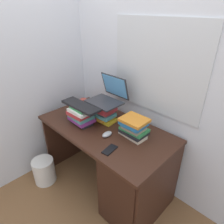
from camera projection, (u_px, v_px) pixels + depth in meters
name	position (u px, v px, depth m)	size (l,w,h in m)	color
ground_plane	(106.00, 182.00, 2.23)	(6.00, 6.00, 0.00)	brown
wall_back	(134.00, 59.00, 1.85)	(6.00, 0.06, 2.60)	silver
wall_left	(53.00, 53.00, 2.10)	(0.05, 6.00, 2.60)	silver
desk	(128.00, 172.00, 1.82)	(1.31, 0.69, 0.72)	#381E14
book_stack_tall	(104.00, 112.00, 1.95)	(0.24, 0.21, 0.19)	yellow
book_stack_keyboard_riser	(81.00, 115.00, 1.91)	(0.25, 0.20, 0.18)	black
book_stack_side	(134.00, 127.00, 1.72)	(0.25, 0.19, 0.18)	beige
laptop	(109.00, 95.00, 1.92)	(0.32, 0.31, 0.24)	#2D2D33
keyboard	(81.00, 106.00, 1.86)	(0.42, 0.14, 0.02)	black
computer_mouse	(107.00, 134.00, 1.75)	(0.06, 0.10, 0.04)	#A5A8AD
mug	(84.00, 103.00, 2.25)	(0.11, 0.07, 0.09)	#B23F33
cell_phone	(110.00, 150.00, 1.58)	(0.07, 0.14, 0.01)	black
wastebasket	(44.00, 171.00, 2.18)	(0.23, 0.23, 0.28)	silver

